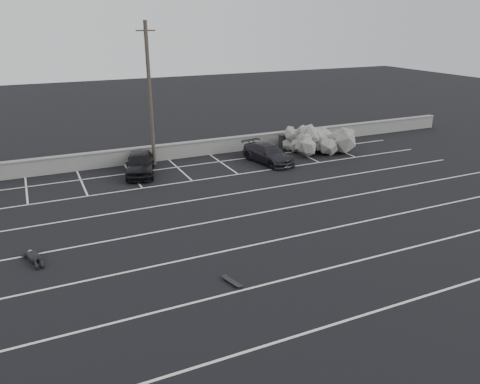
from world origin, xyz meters
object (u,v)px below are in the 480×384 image
trash_bin (283,142)px  riprap_pile (319,142)px  car_left (140,163)px  person (33,254)px  utility_pole (150,95)px  car_right (268,154)px  skateboard (232,282)px

trash_bin → riprap_pile: size_ratio=0.21×
car_left → person: size_ratio=1.87×
trash_bin → person: 20.35m
utility_pole → person: bearing=-126.5°
car_left → utility_pole: size_ratio=0.46×
car_left → person: 11.05m
riprap_pile → car_right: bearing=-169.0°
trash_bin → riprap_pile: 2.66m
trash_bin → person: size_ratio=0.49×
car_right → person: 16.80m
utility_pole → skateboard: 16.32m
utility_pole → person: utility_pole is taller
car_right → trash_bin: (2.61, 2.61, -0.06)m
person → car_right: bearing=15.9°
car_right → trash_bin: bearing=34.4°
car_left → skateboard: bearing=-74.6°
utility_pole → riprap_pile: utility_pole is taller
car_left → car_right: (8.35, -1.08, -0.09)m
car_right → person: bearing=-162.7°
person → skateboard: bearing=-50.0°
car_right → person: (-14.85, -7.85, -0.40)m
riprap_pile → car_left: bearing=179.2°
car_right → skateboard: (-8.34, -12.92, -0.53)m
utility_pole → riprap_pile: size_ratio=1.77×
car_left → car_right: 8.42m
trash_bin → skateboard: trash_bin is taller
car_right → trash_bin: size_ratio=3.90×
trash_bin → skateboard: (-10.95, -15.53, -0.47)m
riprap_pile → skateboard: 18.98m
person → skateboard: (6.51, -5.07, -0.13)m
car_left → skateboard: car_left is taller
car_left → trash_bin: 11.07m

